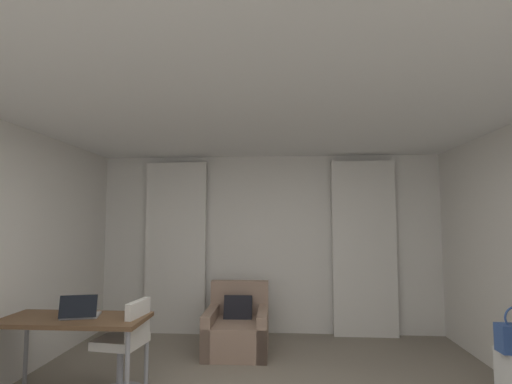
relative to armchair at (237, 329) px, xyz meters
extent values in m
cube|color=silver|center=(0.37, 0.82, 1.04)|extent=(5.12, 0.06, 2.60)
cube|color=white|center=(0.37, -2.21, 2.37)|extent=(5.12, 6.12, 0.06)
cube|color=silver|center=(-1.00, 0.69, 0.99)|extent=(0.90, 0.06, 2.50)
cube|color=silver|center=(1.75, 0.69, 0.99)|extent=(0.90, 0.06, 2.50)
cube|color=#997A66|center=(0.00, -0.04, -0.07)|extent=(0.78, 0.86, 0.38)
cube|color=#997A66|center=(0.00, 0.31, 0.34)|extent=(0.77, 0.15, 0.44)
cube|color=#997A66|center=(0.33, -0.04, 0.00)|extent=(0.13, 0.85, 0.52)
cube|color=#997A66|center=(-0.32, -0.05, 0.00)|extent=(0.13, 0.85, 0.52)
cube|color=black|center=(0.00, 0.08, 0.22)|extent=(0.36, 0.21, 0.37)
cube|color=brown|center=(-1.36, -1.38, 0.45)|extent=(1.32, 0.56, 0.04)
cylinder|color=#99999E|center=(-1.97, -1.15, 0.08)|extent=(0.04, 0.04, 0.69)
cylinder|color=#99999E|center=(-0.75, -1.15, 0.08)|extent=(0.04, 0.04, 0.69)
cylinder|color=#99999E|center=(-0.75, -1.61, 0.08)|extent=(0.04, 0.04, 0.69)
cylinder|color=gray|center=(-0.95, -1.29, -0.03)|extent=(0.06, 0.06, 0.46)
cube|color=silver|center=(-0.95, -1.29, 0.24)|extent=(0.45, 0.45, 0.08)
cube|color=silver|center=(-0.78, -1.32, 0.45)|extent=(0.11, 0.36, 0.34)
cube|color=#ADADB2|center=(-1.31, -1.35, 0.48)|extent=(0.37, 0.30, 0.02)
cube|color=black|center=(-1.28, -1.46, 0.59)|extent=(0.32, 0.13, 0.20)
camera|label=1|loc=(0.55, -4.81, 1.35)|focal=26.32mm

